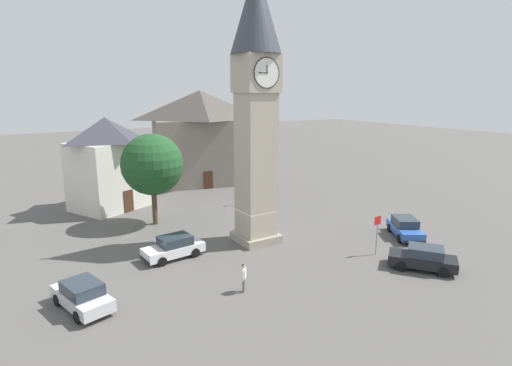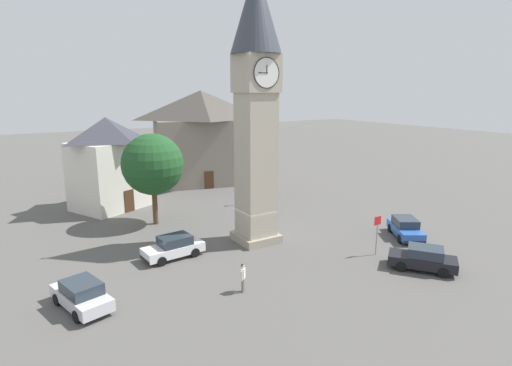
% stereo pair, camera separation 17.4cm
% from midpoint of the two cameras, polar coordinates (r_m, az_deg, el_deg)
% --- Properties ---
extents(ground_plane, '(200.00, 200.00, 0.00)m').
position_cam_midpoint_polar(ground_plane, '(31.44, -0.16, -8.08)').
color(ground_plane, '#565451').
extents(clock_tower, '(3.58, 3.58, 19.67)m').
position_cam_midpoint_polar(clock_tower, '(29.38, -0.17, 13.35)').
color(clock_tower, gray).
rests_on(clock_tower, ground).
extents(car_blue_kerb, '(4.27, 2.10, 1.53)m').
position_cam_midpoint_polar(car_blue_kerb, '(28.74, -11.60, -8.78)').
color(car_blue_kerb, white).
rests_on(car_blue_kerb, ground).
extents(car_silver_kerb, '(2.71, 4.43, 1.53)m').
position_cam_midpoint_polar(car_silver_kerb, '(23.94, -23.37, -14.20)').
color(car_silver_kerb, silver).
rests_on(car_silver_kerb, ground).
extents(car_red_corner, '(3.82, 4.32, 1.53)m').
position_cam_midpoint_polar(car_red_corner, '(28.49, 22.18, -9.70)').
color(car_red_corner, black).
rests_on(car_red_corner, ground).
extents(car_white_side, '(3.64, 4.39, 1.53)m').
position_cam_midpoint_polar(car_white_side, '(34.02, 20.00, -5.88)').
color(car_white_side, '#2D5BB7').
rests_on(car_white_side, ground).
extents(pedestrian, '(0.42, 0.42, 1.69)m').
position_cam_midpoint_polar(pedestrian, '(23.61, -1.95, -12.79)').
color(pedestrian, '#706656').
rests_on(pedestrian, ground).
extents(tree, '(5.15, 5.15, 7.78)m').
position_cam_midpoint_polar(tree, '(35.06, -14.46, 2.51)').
color(tree, brown).
rests_on(tree, ground).
extents(building_shop_left, '(8.24, 7.67, 8.80)m').
position_cam_midpoint_polar(building_shop_left, '(41.50, -20.15, 2.68)').
color(building_shop_left, silver).
rests_on(building_shop_left, ground).
extents(building_terrace_right, '(13.10, 10.50, 11.26)m').
position_cam_midpoint_polar(building_terrace_right, '(50.66, -7.84, 6.50)').
color(building_terrace_right, slate).
rests_on(building_terrace_right, ground).
extents(lamp_post, '(0.36, 0.36, 4.75)m').
position_cam_midpoint_polar(lamp_post, '(40.58, 0.35, 1.43)').
color(lamp_post, black).
rests_on(lamp_post, ground).
extents(road_sign, '(0.60, 0.07, 2.80)m').
position_cam_midpoint_polar(road_sign, '(29.45, 16.44, -6.16)').
color(road_sign, gray).
rests_on(road_sign, ground).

